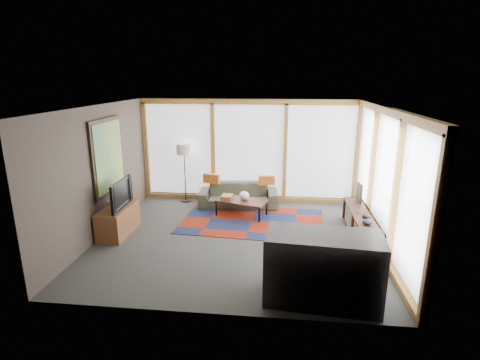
# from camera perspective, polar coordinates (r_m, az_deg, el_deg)

# --- Properties ---
(ground) EXTENTS (5.50, 5.50, 0.00)m
(ground) POSITION_cam_1_polar(r_m,az_deg,el_deg) (7.58, -0.33, -8.85)
(ground) COLOR #2D2D2A
(ground) RESTS_ON ground
(room_envelope) EXTENTS (5.52, 5.02, 2.62)m
(room_envelope) POSITION_cam_1_polar(r_m,az_deg,el_deg) (7.60, 3.85, 3.42)
(room_envelope) COLOR #40352F
(room_envelope) RESTS_ON ground
(rug) EXTENTS (3.24, 2.22, 0.01)m
(rug) POSITION_cam_1_polar(r_m,az_deg,el_deg) (8.42, 1.91, -6.27)
(rug) COLOR maroon
(rug) RESTS_ON ground
(sofa) EXTENTS (1.98, 0.89, 0.56)m
(sofa) POSITION_cam_1_polar(r_m,az_deg,el_deg) (9.31, -0.27, -2.28)
(sofa) COLOR #3D3E2F
(sofa) RESTS_ON ground
(pillow_left) EXTENTS (0.44, 0.23, 0.23)m
(pillow_left) POSITION_cam_1_polar(r_m,az_deg,el_deg) (9.31, -4.35, 0.22)
(pillow_left) COLOR #B9571B
(pillow_left) RESTS_ON sofa
(pillow_right) EXTENTS (0.41, 0.16, 0.22)m
(pillow_right) POSITION_cam_1_polar(r_m,az_deg,el_deg) (9.18, 4.07, -0.03)
(pillow_right) COLOR #B9571B
(pillow_right) RESTS_ON sofa
(floor_lamp) EXTENTS (0.38, 0.38, 1.51)m
(floor_lamp) POSITION_cam_1_polar(r_m,az_deg,el_deg) (9.63, -8.40, 1.07)
(floor_lamp) COLOR black
(floor_lamp) RESTS_ON ground
(coffee_table) EXTENTS (1.26, 0.88, 0.38)m
(coffee_table) POSITION_cam_1_polar(r_m,az_deg,el_deg) (8.69, 0.23, -4.26)
(coffee_table) COLOR #311A14
(coffee_table) RESTS_ON ground
(book_stack) EXTENTS (0.27, 0.33, 0.10)m
(book_stack) POSITION_cam_1_polar(r_m,az_deg,el_deg) (8.66, -2.00, -2.65)
(book_stack) COLOR brown
(book_stack) RESTS_ON coffee_table
(vase) EXTENTS (0.23, 0.23, 0.19)m
(vase) POSITION_cam_1_polar(r_m,az_deg,el_deg) (8.62, 0.64, -2.39)
(vase) COLOR silver
(vase) RESTS_ON coffee_table
(bookshelf) EXTENTS (0.38, 2.11, 0.53)m
(bookshelf) POSITION_cam_1_polar(r_m,az_deg,el_deg) (7.85, 17.94, -6.69)
(bookshelf) COLOR #311A14
(bookshelf) RESTS_ON ground
(bowl_a) EXTENTS (0.21, 0.21, 0.09)m
(bowl_a) POSITION_cam_1_polar(r_m,az_deg,el_deg) (7.22, 18.80, -6.08)
(bowl_a) COLOR black
(bowl_a) RESTS_ON bookshelf
(bowl_b) EXTENTS (0.17, 0.17, 0.08)m
(bowl_b) POSITION_cam_1_polar(r_m,az_deg,el_deg) (7.53, 18.63, -5.20)
(bowl_b) COLOR black
(bowl_b) RESTS_ON bookshelf
(shelf_picture) EXTENTS (0.07, 0.31, 0.41)m
(shelf_picture) POSITION_cam_1_polar(r_m,az_deg,el_deg) (8.39, 17.70, -1.85)
(shelf_picture) COLOR black
(shelf_picture) RESTS_ON bookshelf
(tv_console) EXTENTS (0.48, 1.15, 0.58)m
(tv_console) POSITION_cam_1_polar(r_m,az_deg,el_deg) (8.09, -18.04, -5.84)
(tv_console) COLOR brown
(tv_console) RESTS_ON ground
(television) EXTENTS (0.16, 1.00, 0.57)m
(television) POSITION_cam_1_polar(r_m,az_deg,el_deg) (7.85, -18.25, -2.05)
(television) COLOR black
(television) RESTS_ON tv_console
(bar_counter) EXTENTS (1.67, 0.89, 1.02)m
(bar_counter) POSITION_cam_1_polar(r_m,az_deg,el_deg) (5.55, 12.48, -13.00)
(bar_counter) COLOR black
(bar_counter) RESTS_ON ground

